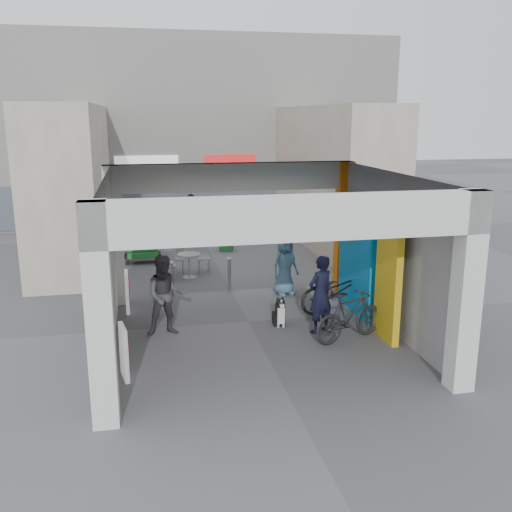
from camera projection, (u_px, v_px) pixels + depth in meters
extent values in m
plane|color=#57575C|center=(248.00, 322.00, 13.26)|extent=(90.00, 90.00, 0.00)
cube|color=silver|center=(100.00, 317.00, 8.46)|extent=(0.40, 0.40, 3.50)
cube|color=silver|center=(114.00, 236.00, 14.16)|extent=(0.40, 0.40, 3.50)
cube|color=silver|center=(466.00, 293.00, 9.62)|extent=(0.40, 0.40, 3.50)
cube|color=orange|center=(343.00, 227.00, 15.33)|extent=(0.40, 0.40, 3.50)
plane|color=silver|center=(109.00, 266.00, 11.31)|extent=(0.00, 6.40, 6.40)
plane|color=#9C9BA1|center=(391.00, 252.00, 12.47)|extent=(0.00, 6.40, 6.40)
cube|color=#0C7BC3|center=(357.00, 256.00, 13.64)|extent=(0.15, 2.00, 2.80)
cube|color=gold|center=(389.00, 276.00, 11.93)|extent=(0.15, 1.00, 2.80)
plane|color=#B1B1AC|center=(257.00, 175.00, 11.47)|extent=(6.40, 6.40, 0.00)
cube|color=silver|center=(233.00, 177.00, 14.46)|extent=(6.40, 0.30, 0.70)
cube|color=silver|center=(297.00, 218.00, 8.65)|extent=(6.40, 0.30, 0.70)
cube|color=white|center=(232.00, 178.00, 14.63)|extent=(4.20, 0.05, 0.55)
cube|color=silver|center=(190.00, 131.00, 25.62)|extent=(18.00, 4.00, 8.00)
cube|color=#515966|center=(196.00, 203.00, 24.39)|extent=(16.20, 0.06, 1.80)
cube|color=white|center=(147.00, 162.00, 23.58)|extent=(2.60, 0.06, 0.50)
cube|color=red|center=(230.00, 160.00, 24.26)|extent=(2.20, 0.06, 0.50)
cube|color=beige|center=(73.00, 182.00, 18.92)|extent=(2.00, 9.00, 5.00)
cube|color=beige|center=(331.00, 177.00, 20.67)|extent=(2.00, 9.00, 5.00)
cylinder|color=gray|center=(172.00, 279.00, 15.05)|extent=(0.09, 0.09, 0.92)
cylinder|color=gray|center=(229.00, 275.00, 15.42)|extent=(0.09, 0.09, 0.93)
cylinder|color=gray|center=(289.00, 273.00, 15.58)|extent=(0.09, 0.09, 0.97)
cube|color=white|center=(124.00, 352.00, 10.31)|extent=(0.18, 0.56, 1.00)
cube|color=red|center=(126.00, 349.00, 10.31)|extent=(0.11, 0.39, 0.40)
cube|color=white|center=(127.00, 292.00, 13.84)|extent=(0.09, 0.55, 1.00)
cube|color=red|center=(129.00, 290.00, 13.84)|extent=(0.05, 0.39, 0.40)
cylinder|color=#A0A0A5|center=(189.00, 266.00, 16.78)|extent=(0.06, 0.06, 0.70)
cylinder|color=#A0A0A5|center=(190.00, 277.00, 16.86)|extent=(0.43, 0.43, 0.02)
cylinder|color=#A0A0A5|center=(189.00, 255.00, 16.70)|extent=(0.68, 0.68, 0.05)
cube|color=#A0A0A5|center=(170.00, 273.00, 16.51)|extent=(0.37, 0.37, 0.44)
cube|color=#A0A0A5|center=(169.00, 257.00, 16.58)|extent=(0.37, 0.05, 0.44)
cube|color=#A0A0A5|center=(204.00, 265.00, 17.37)|extent=(0.37, 0.37, 0.44)
cube|color=#A0A0A5|center=(203.00, 250.00, 17.43)|extent=(0.37, 0.05, 0.44)
cube|color=#A0A0A5|center=(178.00, 266.00, 17.31)|extent=(0.37, 0.37, 0.44)
cube|color=#A0A0A5|center=(177.00, 251.00, 17.37)|extent=(0.37, 0.05, 0.44)
cube|color=black|center=(143.00, 258.00, 18.55)|extent=(1.17, 0.58, 0.29)
cube|color=#195823|center=(143.00, 255.00, 18.38)|extent=(0.97, 0.34, 0.17)
cube|color=#195823|center=(142.00, 248.00, 18.47)|extent=(0.97, 0.34, 0.17)
cube|color=#195823|center=(142.00, 241.00, 18.56)|extent=(0.97, 0.34, 0.17)
cube|color=#195823|center=(226.00, 247.00, 20.15)|extent=(0.54, 0.48, 0.28)
cube|color=#295097|center=(226.00, 239.00, 20.09)|extent=(0.54, 0.48, 0.28)
cube|color=black|center=(279.00, 319.00, 13.07)|extent=(0.26, 0.35, 0.26)
cube|color=black|center=(280.00, 313.00, 12.89)|extent=(0.21, 0.17, 0.39)
cube|color=silver|center=(281.00, 316.00, 12.80)|extent=(0.16, 0.03, 0.37)
cylinder|color=silver|center=(278.00, 321.00, 12.85)|extent=(0.05, 0.05, 0.31)
cylinder|color=silver|center=(283.00, 321.00, 12.87)|extent=(0.05, 0.05, 0.31)
sphere|color=black|center=(281.00, 303.00, 12.81)|extent=(0.21, 0.21, 0.21)
cube|color=silver|center=(282.00, 305.00, 12.71)|extent=(0.09, 0.13, 0.07)
cone|color=black|center=(278.00, 298.00, 12.82)|extent=(0.08, 0.08, 0.09)
cone|color=black|center=(282.00, 298.00, 12.84)|extent=(0.08, 0.08, 0.09)
imported|color=black|center=(320.00, 294.00, 12.43)|extent=(0.75, 0.64, 1.74)
imported|color=#3C3C3E|center=(166.00, 296.00, 12.30)|extent=(0.90, 0.73, 1.77)
imported|color=teal|center=(285.00, 265.00, 15.13)|extent=(0.91, 0.76, 1.58)
imported|color=black|center=(192.00, 217.00, 21.95)|extent=(1.11, 0.82, 1.75)
imported|color=black|center=(339.00, 290.00, 13.84)|extent=(2.17, 1.11, 1.09)
imported|color=black|center=(350.00, 316.00, 12.05)|extent=(1.83, 1.08, 1.06)
imported|color=silver|center=(235.00, 212.00, 24.36)|extent=(4.12, 2.56, 1.31)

